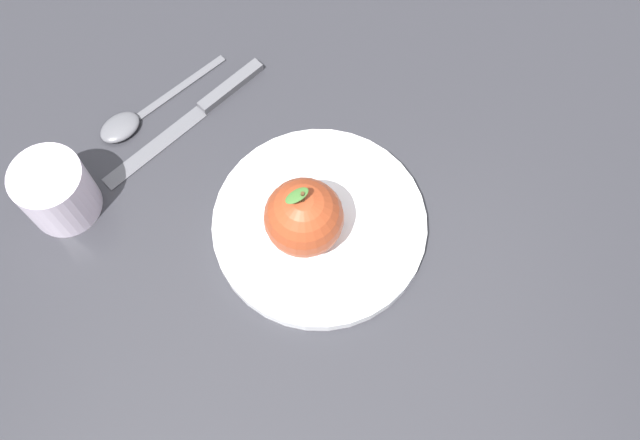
% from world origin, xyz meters
% --- Properties ---
extents(ground_plane, '(2.40, 2.40, 0.00)m').
position_xyz_m(ground_plane, '(0.00, 0.00, 0.00)').
color(ground_plane, '#2D2D33').
extents(dinner_plate, '(0.23, 0.23, 0.02)m').
position_xyz_m(dinner_plate, '(-0.02, 0.04, 0.01)').
color(dinner_plate, white).
rests_on(dinner_plate, ground_plane).
extents(apple, '(0.08, 0.08, 0.09)m').
position_xyz_m(apple, '(-0.01, 0.05, 0.06)').
color(apple, '#9E3D1E').
rests_on(apple, dinner_plate).
extents(cup, '(0.08, 0.08, 0.07)m').
position_xyz_m(cup, '(0.25, -0.01, 0.04)').
color(cup, silver).
rests_on(cup, ground_plane).
extents(knife, '(0.18, 0.16, 0.01)m').
position_xyz_m(knife, '(0.10, -0.11, 0.00)').
color(knife, '#59595E').
rests_on(knife, ground_plane).
extents(spoon, '(0.15, 0.12, 0.01)m').
position_xyz_m(spoon, '(0.18, -0.11, 0.01)').
color(spoon, '#59595E').
rests_on(spoon, ground_plane).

